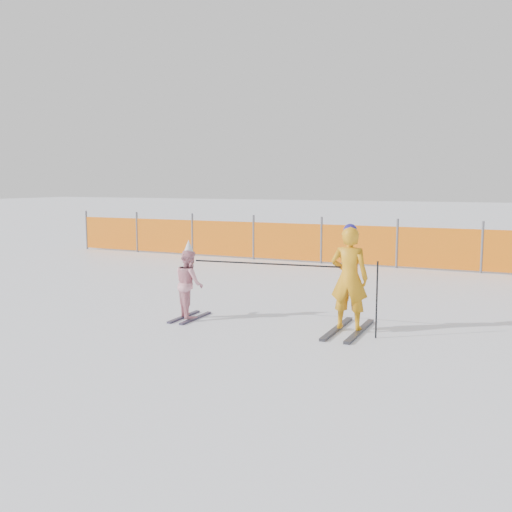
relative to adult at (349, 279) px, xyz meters
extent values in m
plane|color=white|center=(-1.56, -0.32, -0.78)|extent=(120.00, 120.00, 0.00)
cube|color=black|center=(-0.17, 0.00, -0.76)|extent=(0.09, 1.39, 0.04)
cube|color=black|center=(0.17, 0.00, -0.76)|extent=(0.09, 1.39, 0.04)
imported|color=orange|center=(0.00, 0.00, 0.01)|extent=(0.56, 0.38, 1.49)
sphere|color=navy|center=(0.00, 0.00, 0.69)|extent=(0.20, 0.20, 0.20)
cube|color=black|center=(-2.62, -0.29, -0.76)|extent=(0.09, 0.88, 0.03)
cube|color=black|center=(-2.40, -0.29, -0.76)|extent=(0.09, 0.88, 0.03)
imported|color=pink|center=(-2.51, -0.29, -0.21)|extent=(0.66, 0.65, 1.07)
cone|color=silver|center=(-2.51, -0.29, 0.36)|extent=(0.19, 0.19, 0.24)
cylinder|color=black|center=(0.45, -0.20, -0.24)|extent=(0.02, 0.02, 1.08)
cylinder|color=black|center=(-1.26, -0.14, 0.16)|extent=(2.27, 0.28, 0.02)
cylinder|color=#595960|center=(-10.59, 6.56, -0.15)|extent=(0.06, 0.06, 1.25)
cylinder|color=#595960|center=(-8.59, 6.56, -0.15)|extent=(0.06, 0.06, 1.25)
cylinder|color=#595960|center=(-6.59, 6.56, -0.15)|extent=(0.06, 0.06, 1.25)
cylinder|color=#595960|center=(-4.59, 6.56, -0.15)|extent=(0.06, 0.06, 1.25)
cylinder|color=#595960|center=(-2.59, 6.56, -0.15)|extent=(0.06, 0.06, 1.25)
cylinder|color=#595960|center=(-0.59, 6.56, -0.15)|extent=(0.06, 0.06, 1.25)
cylinder|color=#595960|center=(1.41, 6.56, -0.15)|extent=(0.06, 0.06, 1.25)
cube|color=orange|center=(-3.05, 6.56, -0.23)|extent=(15.06, 0.03, 1.00)
camera|label=1|loc=(2.17, -7.91, 1.37)|focal=40.00mm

